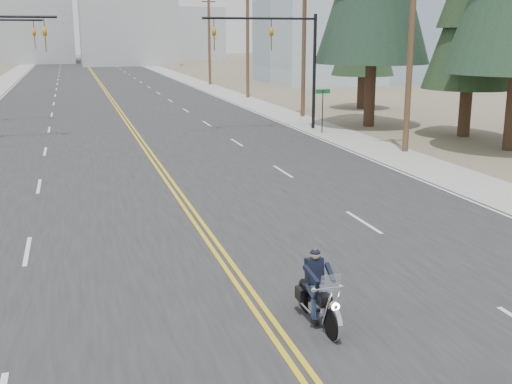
{
  "coord_description": "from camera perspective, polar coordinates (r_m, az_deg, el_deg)",
  "views": [
    {
      "loc": [
        -3.6,
        -5.63,
        5.74
      ],
      "look_at": [
        1.08,
        10.6,
        1.6
      ],
      "focal_mm": 45.0,
      "sensor_mm": 36.0,
      "label": 1
    }
  ],
  "objects": [
    {
      "name": "haze_bldg_e",
      "position": [
        158.24,
        -5.84,
        13.8
      ],
      "size": [
        14.0,
        14.0,
        12.0
      ],
      "primitive_type": "cube",
      "color": "#B7BCC6",
      "rests_on": "ground"
    },
    {
      "name": "utility_pole_e",
      "position": [
        77.32,
        -4.18,
        13.73
      ],
      "size": [
        2.2,
        0.3,
        11.0
      ],
      "color": "brown",
      "rests_on": "ground"
    },
    {
      "name": "glass_building",
      "position": [
        83.7,
        9.51,
        16.51
      ],
      "size": [
        24.0,
        16.0,
        20.0
      ],
      "primitive_type": "cube",
      "color": "#9EB5CC",
      "rests_on": "ground"
    },
    {
      "name": "utility_pole_d",
      "position": [
        60.8,
        -0.75,
        14.01
      ],
      "size": [
        2.2,
        0.3,
        11.5
      ],
      "color": "brown",
      "rests_on": "ground"
    },
    {
      "name": "utility_pole_c",
      "position": [
        46.5,
        4.29,
        13.73
      ],
      "size": [
        2.2,
        0.3,
        11.0
      ],
      "color": "brown",
      "rests_on": "ground"
    },
    {
      "name": "utility_pole_b",
      "position": [
        32.85,
        13.67,
        13.83
      ],
      "size": [
        2.2,
        0.3,
        11.5
      ],
      "color": "brown",
      "rests_on": "ground"
    },
    {
      "name": "motorcyclist",
      "position": [
        13.1,
        5.65,
        -8.62
      ],
      "size": [
        0.88,
        1.98,
        1.53
      ],
      "primitive_type": null,
      "rotation": [
        0.0,
        0.0,
        3.16
      ],
      "color": "black",
      "rests_on": "ground"
    },
    {
      "name": "haze_bldg_b",
      "position": [
        131.15,
        -11.35,
        14.07
      ],
      "size": [
        18.0,
        14.0,
        14.0
      ],
      "primitive_type": "cube",
      "color": "#ADB2B7",
      "rests_on": "ground"
    },
    {
      "name": "sidewalk_right",
      "position": [
        77.33,
        -4.84,
        9.48
      ],
      "size": [
        3.0,
        200.0,
        0.01
      ],
      "primitive_type": "cube",
      "color": "#A5A5A0",
      "rests_on": "ground"
    },
    {
      "name": "conifer_far",
      "position": [
        52.3,
        9.64,
        15.6
      ],
      "size": [
        4.93,
        4.93,
        13.2
      ],
      "rotation": [
        0.0,
        0.0,
        -0.2
      ],
      "color": "#382619",
      "rests_on": "ground"
    },
    {
      "name": "street_sign",
      "position": [
        38.63,
        5.95,
        7.85
      ],
      "size": [
        0.9,
        0.06,
        2.62
      ],
      "color": "black",
      "rests_on": "ground"
    },
    {
      "name": "road",
      "position": [
        75.93,
        -13.49,
        9.07
      ],
      "size": [
        20.0,
        200.0,
        0.01
      ],
      "primitive_type": "cube",
      "color": "#303033",
      "rests_on": "ground"
    },
    {
      "name": "haze_bldg_c",
      "position": [
        123.62,
        4.74,
        15.24
      ],
      "size": [
        16.0,
        12.0,
        18.0
      ],
      "primitive_type": "cube",
      "color": "#B7BCC6",
      "rests_on": "ground"
    },
    {
      "name": "traffic_mast_right",
      "position": [
        39.68,
        2.46,
        12.6
      ],
      "size": [
        7.1,
        0.26,
        7.0
      ],
      "color": "black",
      "rests_on": "ground"
    }
  ]
}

